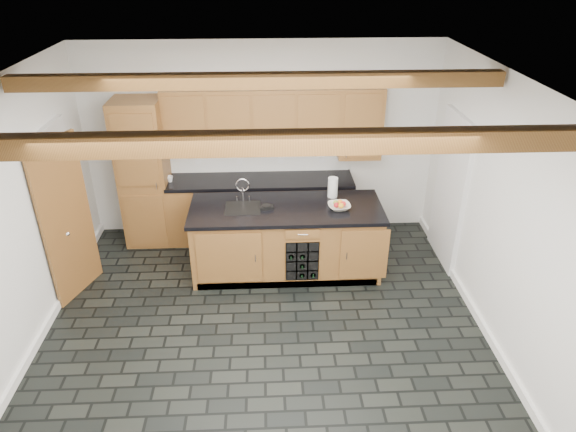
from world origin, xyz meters
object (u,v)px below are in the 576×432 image
at_px(fruit_bowl, 339,207).
at_px(paper_towel, 333,187).
at_px(kitchen_scale, 266,207).
at_px(island, 287,239).

xyz_separation_m(fruit_bowl, paper_towel, (-0.04, 0.37, 0.10)).
height_order(kitchen_scale, paper_towel, paper_towel).
distance_m(island, fruit_bowl, 0.83).
xyz_separation_m(kitchen_scale, paper_towel, (0.88, 0.32, 0.11)).
xyz_separation_m(kitchen_scale, fruit_bowl, (0.92, -0.05, 0.01)).
bearing_deg(fruit_bowl, kitchen_scale, 177.05).
bearing_deg(island, fruit_bowl, -5.55).
bearing_deg(island, kitchen_scale, -176.22).
height_order(island, fruit_bowl, fruit_bowl).
relative_size(island, kitchen_scale, 13.67).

